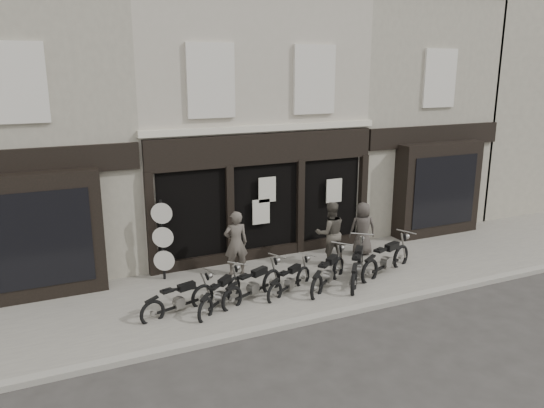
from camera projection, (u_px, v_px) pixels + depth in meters
name	position (u px, v px, depth m)	size (l,w,h in m)	color
ground_plane	(311.00, 296.00, 13.73)	(90.00, 90.00, 0.00)	#2D2B28
pavement	(296.00, 282.00, 14.51)	(30.00, 4.20, 0.12)	slate
kerb	(337.00, 314.00, 12.62)	(30.00, 0.25, 0.13)	gray
central_building	(229.00, 118.00, 17.95)	(7.30, 6.22, 8.34)	#A89F90
neighbour_left	(24.00, 128.00, 15.35)	(5.60, 6.73, 8.34)	gray
neighbour_right	(384.00, 113.00, 20.47)	(5.60, 6.73, 8.34)	gray
filler_right	(532.00, 105.00, 23.83)	(11.00, 6.00, 8.20)	gray
motorcycle_0	(179.00, 302.00, 12.52)	(1.94, 0.83, 0.95)	black
motorcycle_1	(221.00, 296.00, 12.81)	(1.64, 1.49, 0.96)	black
motorcycle_2	(253.00, 287.00, 13.27)	(1.99, 1.15, 1.02)	black
motorcycle_3	(290.00, 282.00, 13.68)	(1.73, 1.15, 0.91)	black
motorcycle_4	(328.00, 275.00, 14.03)	(1.86, 1.54, 1.04)	black
motorcycle_5	(357.00, 268.00, 14.42)	(1.73, 1.99, 1.14)	black
motorcycle_6	(386.00, 262.00, 14.93)	(2.23, 1.16, 1.12)	black
man_left	(236.00, 243.00, 14.65)	(0.67, 0.44, 1.83)	#4E4840
man_centre	(330.00, 233.00, 15.49)	(0.91, 0.71, 1.87)	#474239
man_right	(363.00, 229.00, 16.28)	(0.81, 0.53, 1.65)	#3D3732
advert_sign_post	(163.00, 244.00, 14.27)	(0.54, 0.37, 2.36)	black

